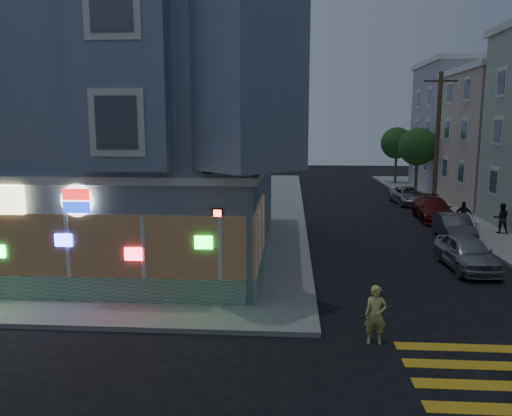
# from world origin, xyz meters

# --- Properties ---
(ground) EXTENTS (120.00, 120.00, 0.00)m
(ground) POSITION_xyz_m (0.00, 0.00, 0.00)
(ground) COLOR black
(ground) RESTS_ON ground
(sidewalk_nw) EXTENTS (33.00, 42.00, 0.15)m
(sidewalk_nw) POSITION_xyz_m (-13.50, 23.00, 0.07)
(sidewalk_nw) COLOR gray
(sidewalk_nw) RESTS_ON ground
(corner_building) EXTENTS (14.60, 14.60, 11.40)m
(corner_building) POSITION_xyz_m (-6.00, 10.98, 5.82)
(corner_building) COLOR slate
(corner_building) RESTS_ON sidewalk_nw
(row_house_d) EXTENTS (12.00, 8.60, 10.50)m
(row_house_d) POSITION_xyz_m (19.50, 34.00, 5.40)
(row_house_d) COLOR #A9A1B1
(row_house_d) RESTS_ON sidewalk_ne
(utility_pole) EXTENTS (2.20, 0.30, 9.00)m
(utility_pole) POSITION_xyz_m (12.00, 24.00, 4.80)
(utility_pole) COLOR #4C3826
(utility_pole) RESTS_ON sidewalk_ne
(street_tree_near) EXTENTS (3.00, 3.00, 5.30)m
(street_tree_near) POSITION_xyz_m (12.20, 30.00, 3.94)
(street_tree_near) COLOR #4C3826
(street_tree_near) RESTS_ON sidewalk_ne
(street_tree_far) EXTENTS (3.00, 3.00, 5.30)m
(street_tree_far) POSITION_xyz_m (12.20, 38.00, 3.94)
(street_tree_far) COLOR #4C3826
(street_tree_far) RESTS_ON sidewalk_ne
(running_child) EXTENTS (0.59, 0.41, 1.56)m
(running_child) POSITION_xyz_m (4.39, 1.80, 0.78)
(running_child) COLOR #E4DE74
(running_child) RESTS_ON ground
(pedestrian_a) EXTENTS (0.84, 0.70, 1.56)m
(pedestrian_a) POSITION_xyz_m (13.00, 15.29, 0.93)
(pedestrian_a) COLOR black
(pedestrian_a) RESTS_ON sidewalk_ne
(pedestrian_b) EXTENTS (0.98, 0.63, 1.55)m
(pedestrian_b) POSITION_xyz_m (11.30, 15.91, 0.93)
(pedestrian_b) COLOR black
(pedestrian_b) RESTS_ON sidewalk_ne
(parked_car_a) EXTENTS (1.74, 4.05, 1.36)m
(parked_car_a) POSITION_xyz_m (9.14, 8.98, 0.68)
(parked_car_a) COLOR #9A9DA1
(parked_car_a) RESTS_ON ground
(parked_car_b) EXTENTS (1.63, 4.01, 1.29)m
(parked_car_b) POSITION_xyz_m (10.28, 14.18, 0.65)
(parked_car_b) COLOR #3E4044
(parked_car_b) RESTS_ON ground
(parked_car_c) EXTENTS (2.06, 4.70, 1.34)m
(parked_car_c) POSITION_xyz_m (10.70, 19.38, 0.67)
(parked_car_c) COLOR maroon
(parked_car_c) RESTS_ON ground
(parked_car_d) EXTENTS (2.37, 4.58, 1.23)m
(parked_car_d) POSITION_xyz_m (10.70, 25.61, 0.62)
(parked_car_d) COLOR #989CA2
(parked_car_d) RESTS_ON ground
(traffic_signal) EXTENTS (0.60, 0.59, 5.23)m
(traffic_signal) POSITION_xyz_m (-0.32, 4.12, 3.69)
(traffic_signal) COLOR black
(traffic_signal) RESTS_ON sidewalk_nw
(fire_hydrant) EXTENTS (0.43, 0.25, 0.75)m
(fire_hydrant) POSITION_xyz_m (11.63, 14.74, 0.54)
(fire_hydrant) COLOR white
(fire_hydrant) RESTS_ON sidewalk_ne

